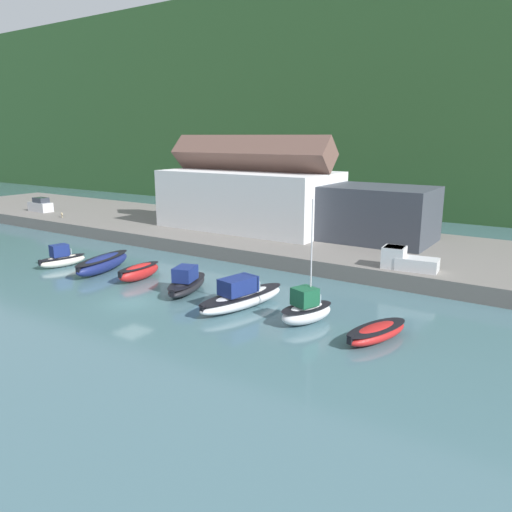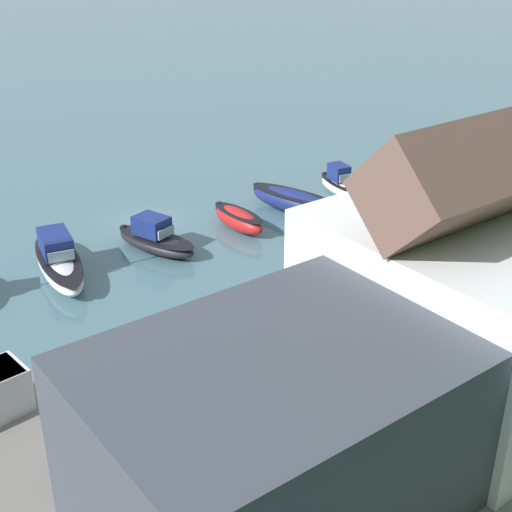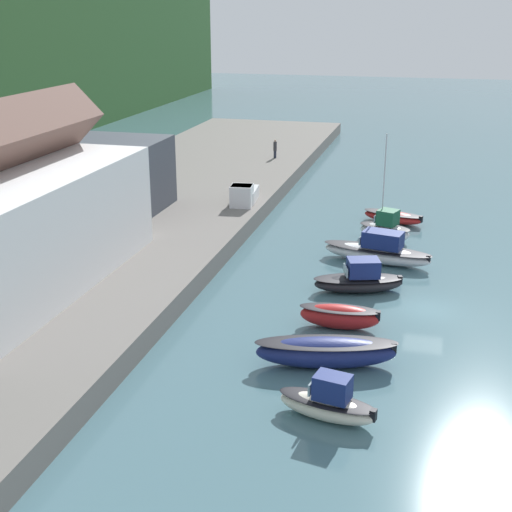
# 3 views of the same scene
# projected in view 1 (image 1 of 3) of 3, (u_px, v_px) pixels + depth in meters

# --- Properties ---
(ground_plane) EXTENTS (320.00, 320.00, 0.00)m
(ground_plane) POSITION_uv_depth(u_px,v_px,m) (131.00, 303.00, 39.66)
(ground_plane) COLOR #476B75
(hillside_backdrop) EXTENTS (240.00, 62.70, 38.50)m
(hillside_backdrop) POSITION_uv_depth(u_px,v_px,m) (432.00, 104.00, 103.61)
(hillside_backdrop) COLOR #335B2D
(hillside_backdrop) RESTS_ON ground_plane
(quay_promenade) EXTENTS (130.80, 20.45, 1.51)m
(quay_promenade) POSITION_uv_depth(u_px,v_px,m) (288.00, 240.00, 59.79)
(quay_promenade) COLOR slate
(quay_promenade) RESTS_ON ground_plane
(harbor_clubhouse) EXTENTS (22.09, 11.21, 11.52)m
(harbor_clubhouse) POSITION_uv_depth(u_px,v_px,m) (249.00, 194.00, 62.83)
(harbor_clubhouse) COLOR white
(harbor_clubhouse) RESTS_ON quay_promenade
(yacht_club_building) EXTENTS (13.10, 8.53, 6.01)m
(yacht_club_building) POSITION_uv_depth(u_px,v_px,m) (372.00, 213.00, 55.41)
(yacht_club_building) COLOR #3D424C
(yacht_club_building) RESTS_ON quay_promenade
(moored_boat_0) EXTENTS (2.54, 5.01, 2.29)m
(moored_boat_0) POSITION_uv_depth(u_px,v_px,m) (62.00, 259.00, 50.38)
(moored_boat_0) COLOR white
(moored_boat_0) RESTS_ON ground_plane
(moored_boat_1) EXTENTS (3.84, 7.94, 1.63)m
(moored_boat_1) POSITION_uv_depth(u_px,v_px,m) (103.00, 263.00, 48.38)
(moored_boat_1) COLOR navy
(moored_boat_1) RESTS_ON ground_plane
(moored_boat_2) EXTENTS (1.76, 4.90, 1.46)m
(moored_boat_2) POSITION_uv_depth(u_px,v_px,m) (139.00, 272.00, 45.73)
(moored_boat_2) COLOR red
(moored_boat_2) RESTS_ON ground_plane
(moored_boat_3) EXTENTS (3.86, 6.45, 2.29)m
(moored_boat_3) POSITION_uv_depth(u_px,v_px,m) (187.00, 283.00, 42.08)
(moored_boat_3) COLOR black
(moored_boat_3) RESTS_ON ground_plane
(moored_boat_4) EXTENTS (3.96, 8.66, 2.48)m
(moored_boat_4) POSITION_uv_depth(u_px,v_px,m) (241.00, 297.00, 38.24)
(moored_boat_4) COLOR silver
(moored_boat_4) RESTS_ON ground_plane
(moored_boat_5) EXTENTS (3.40, 4.81, 8.77)m
(moored_boat_5) POSITION_uv_depth(u_px,v_px,m) (306.00, 310.00, 35.15)
(moored_boat_5) COLOR silver
(moored_boat_5) RESTS_ON ground_plane
(moored_boat_6) EXTENTS (3.47, 5.81, 1.03)m
(moored_boat_6) POSITION_uv_depth(u_px,v_px,m) (376.00, 332.00, 32.19)
(moored_boat_6) COLOR red
(moored_boat_6) RESTS_ON ground_plane
(parked_car_1) EXTENTS (4.26, 1.95, 2.16)m
(parked_car_1) POSITION_uv_depth(u_px,v_px,m) (41.00, 205.00, 76.98)
(parked_car_1) COLOR silver
(parked_car_1) RESTS_ON quay_promenade
(pickup_truck_0) EXTENTS (4.90, 2.41, 1.90)m
(pickup_truck_0) POSITION_uv_depth(u_px,v_px,m) (405.00, 260.00, 43.72)
(pickup_truck_0) COLOR silver
(pickup_truck_0) RESTS_ON quay_promenade
(dog_on_quay) EXTENTS (0.84, 0.67, 0.68)m
(dog_on_quay) POSITION_uv_depth(u_px,v_px,m) (62.00, 214.00, 71.41)
(dog_on_quay) COLOR tan
(dog_on_quay) RESTS_ON quay_promenade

